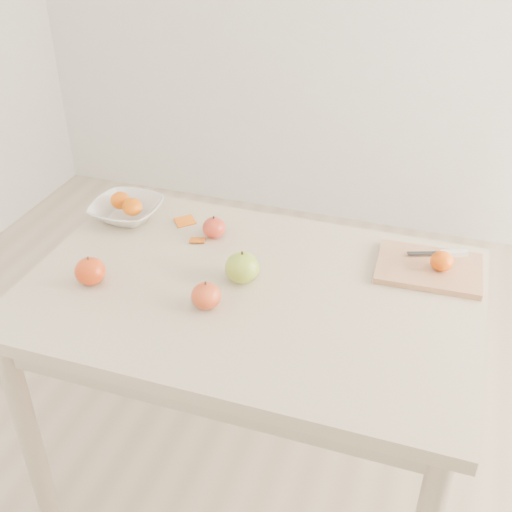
% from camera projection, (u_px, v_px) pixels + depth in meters
% --- Properties ---
extents(ground, '(3.50, 3.50, 0.00)m').
position_uv_depth(ground, '(251.00, 472.00, 2.11)').
color(ground, '#C6B293').
rests_on(ground, ground).
extents(table, '(1.20, 0.80, 0.75)m').
position_uv_depth(table, '(250.00, 317.00, 1.75)').
color(table, '#C4B594').
rests_on(table, ground).
extents(cutting_board, '(0.29, 0.22, 0.02)m').
position_uv_depth(cutting_board, '(429.00, 268.00, 1.76)').
color(cutting_board, tan).
rests_on(cutting_board, table).
extents(board_tangerine, '(0.06, 0.06, 0.05)m').
position_uv_depth(board_tangerine, '(442.00, 261.00, 1.73)').
color(board_tangerine, '#D26607').
rests_on(board_tangerine, cutting_board).
extents(fruit_bowl, '(0.21, 0.21, 0.05)m').
position_uv_depth(fruit_bowl, '(127.00, 210.00, 2.00)').
color(fruit_bowl, silver).
rests_on(fruit_bowl, table).
extents(bowl_tangerine_near, '(0.06, 0.06, 0.05)m').
position_uv_depth(bowl_tangerine_near, '(120.00, 200.00, 2.00)').
color(bowl_tangerine_near, '#CF5F07').
rests_on(bowl_tangerine_near, fruit_bowl).
extents(bowl_tangerine_far, '(0.06, 0.06, 0.05)m').
position_uv_depth(bowl_tangerine_far, '(132.00, 207.00, 1.97)').
color(bowl_tangerine_far, orange).
rests_on(bowl_tangerine_far, fruit_bowl).
extents(orange_peel_a, '(0.07, 0.07, 0.01)m').
position_uv_depth(orange_peel_a, '(185.00, 222.00, 1.98)').
color(orange_peel_a, orange).
rests_on(orange_peel_a, table).
extents(orange_peel_b, '(0.05, 0.05, 0.01)m').
position_uv_depth(orange_peel_b, '(197.00, 241.00, 1.89)').
color(orange_peel_b, '#C9590E').
rests_on(orange_peel_b, table).
extents(paring_knife, '(0.17, 0.07, 0.01)m').
position_uv_depth(paring_knife, '(449.00, 253.00, 1.80)').
color(paring_knife, white).
rests_on(paring_knife, cutting_board).
extents(apple_green, '(0.09, 0.09, 0.08)m').
position_uv_depth(apple_green, '(242.00, 267.00, 1.71)').
color(apple_green, olive).
rests_on(apple_green, table).
extents(apple_red_e, '(0.08, 0.08, 0.07)m').
position_uv_depth(apple_red_e, '(206.00, 296.00, 1.61)').
color(apple_red_e, '#A52519').
rests_on(apple_red_e, table).
extents(apple_red_b, '(0.08, 0.08, 0.07)m').
position_uv_depth(apple_red_b, '(90.00, 271.00, 1.70)').
color(apple_red_b, '#A41807').
rests_on(apple_red_b, table).
extents(apple_red_a, '(0.07, 0.07, 0.06)m').
position_uv_depth(apple_red_a, '(214.00, 228.00, 1.90)').
color(apple_red_a, maroon).
rests_on(apple_red_a, table).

